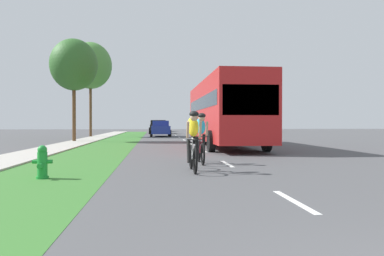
# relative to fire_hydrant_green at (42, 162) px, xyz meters

# --- Properties ---
(ground_plane) EXTENTS (120.00, 120.00, 0.00)m
(ground_plane) POSITION_rel_fire_hydrant_green_xyz_m (4.79, 12.63, -0.37)
(ground_plane) COLOR #4C4C4F
(grass_verge) EXTENTS (2.95, 70.00, 0.01)m
(grass_verge) POSITION_rel_fire_hydrant_green_xyz_m (0.00, 12.63, -0.37)
(grass_verge) COLOR #38722D
(grass_verge) RESTS_ON ground_plane
(sidewalk_concrete) EXTENTS (1.90, 70.00, 0.10)m
(sidewalk_concrete) POSITION_rel_fire_hydrant_green_xyz_m (-2.42, 12.63, -0.37)
(sidewalk_concrete) COLOR #B2ADA3
(sidewalk_concrete) RESTS_ON ground_plane
(lane_markings_center) EXTENTS (0.12, 52.20, 0.01)m
(lane_markings_center) POSITION_rel_fire_hydrant_green_xyz_m (4.79, 16.63, -0.37)
(lane_markings_center) COLOR white
(lane_markings_center) RESTS_ON ground_plane
(fire_hydrant_green) EXTENTS (0.44, 0.38, 0.76)m
(fire_hydrant_green) POSITION_rel_fire_hydrant_green_xyz_m (0.00, 0.00, 0.00)
(fire_hydrant_green) COLOR #1E8C33
(fire_hydrant_green) RESTS_ON ground_plane
(cyclist_lead) EXTENTS (0.42, 1.72, 1.58)m
(cyclist_lead) POSITION_rel_fire_hydrant_green_xyz_m (3.55, 0.89, 0.44)
(cyclist_lead) COLOR black
(cyclist_lead) RESTS_ON ground_plane
(cyclist_trailing) EXTENTS (0.42, 1.72, 1.58)m
(cyclist_trailing) POSITION_rel_fire_hydrant_green_xyz_m (3.99, 2.83, 0.44)
(cyclist_trailing) COLOR black
(cyclist_trailing) RESTS_ON ground_plane
(bus_red) EXTENTS (2.78, 11.60, 3.48)m
(bus_red) POSITION_rel_fire_hydrant_green_xyz_m (6.28, 11.23, 1.61)
(bus_red) COLOR red
(bus_red) RESTS_ON ground_plane
(sedan_blue) EXTENTS (1.98, 4.30, 1.52)m
(sedan_blue) POSITION_rel_fire_hydrant_green_xyz_m (3.14, 27.67, 0.40)
(sedan_blue) COLOR #23389E
(sedan_blue) RESTS_ON ground_plane
(pickup_black) EXTENTS (2.22, 5.10, 1.64)m
(pickup_black) POSITION_rel_fire_hydrant_green_xyz_m (3.00, 36.98, 0.46)
(pickup_black) COLOR black
(pickup_black) RESTS_ON ground_plane
(suv_silver) EXTENTS (2.15, 4.70, 1.79)m
(suv_silver) POSITION_rel_fire_hydrant_green_xyz_m (3.18, 49.11, 0.58)
(suv_silver) COLOR #A5A8AD
(suv_silver) RESTS_ON ground_plane
(street_tree_near) EXTENTS (3.22, 3.22, 7.07)m
(street_tree_near) POSITION_rel_fire_hydrant_green_xyz_m (-2.96, 17.63, 4.90)
(street_tree_near) COLOR brown
(street_tree_near) RESTS_ON ground_plane
(street_tree_far) EXTENTS (3.91, 3.91, 8.76)m
(street_tree_far) POSITION_rel_fire_hydrant_green_xyz_m (-3.34, 26.62, 6.22)
(street_tree_far) COLOR brown
(street_tree_far) RESTS_ON ground_plane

